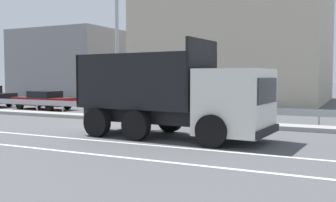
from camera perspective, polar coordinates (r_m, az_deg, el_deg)
The scene contains 12 objects.
ground_plane at distance 18.01m, azimuth -7.26°, elevation -3.55°, with size 320.00×320.00×0.00m, color #4C4C4F.
lane_strip_0 at distance 12.83m, azimuth -3.18°, elevation -6.36°, with size 66.64×0.16×0.01m, color silver.
lane_strip_1 at distance 11.13m, azimuth -8.37°, elevation -7.90°, with size 66.64×0.16×0.01m, color silver.
median_island at distance 19.74m, azimuth -3.97°, elevation -2.65°, with size 36.65×1.10×0.18m, color gray.
median_guardrail at distance 20.85m, azimuth -2.14°, elevation -0.99°, with size 66.64×0.09×0.78m.
dump_truck at distance 13.83m, azimuth 3.73°, elevation -0.30°, with size 7.28×3.07×3.50m.
median_road_sign at distance 19.52m, azimuth -3.33°, elevation 0.74°, with size 0.76×0.16×2.39m.
street_lamp_1 at distance 20.15m, azimuth -7.64°, elevation 10.37°, with size 0.71×1.91×8.36m.
parked_car_3 at distance 27.99m, azimuth -17.57°, elevation 0.16°, with size 4.63×2.04×1.26m.
parked_car_4 at distance 23.88m, azimuth -6.99°, elevation -0.01°, with size 4.01×2.18×1.52m.
background_building_0 at distance 44.79m, azimuth -12.36°, elevation 5.13°, with size 10.64×11.90×7.11m, color gray.
background_building_1 at distance 37.95m, azimuth 10.36°, elevation 8.23°, with size 15.44×15.41×10.76m, color #B7AD99.
Camera 1 is at (9.86, -14.91, 2.19)m, focal length 42.00 mm.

